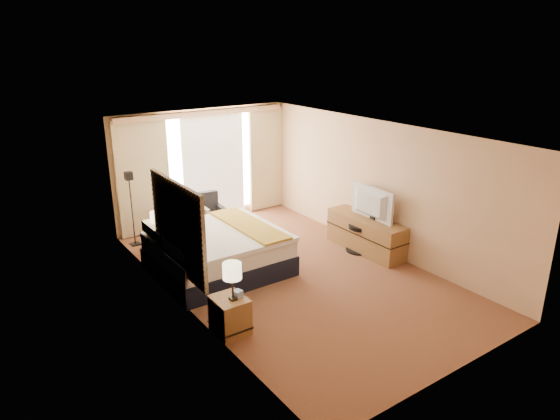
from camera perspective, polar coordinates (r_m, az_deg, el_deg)
floor at (r=9.20m, az=1.35°, el=-7.21°), size 4.20×7.00×0.02m
ceiling at (r=8.38m, az=1.48°, el=8.95°), size 4.20×7.00×0.02m
wall_back at (r=11.60m, az=-8.85°, el=4.99°), size 4.20×0.02×2.60m
wall_front at (r=6.43m, az=20.27°, el=-7.70°), size 4.20×0.02×2.60m
wall_left at (r=7.72m, az=-11.30°, el=-2.34°), size 0.02×7.00×2.60m
wall_right at (r=10.03m, az=11.17°, el=2.65°), size 0.02×7.00×2.60m
headboard at (r=7.92m, az=-11.61°, el=-1.97°), size 0.06×1.85×1.50m
nightstand_left at (r=7.40m, az=-5.74°, el=-11.86°), size 0.45×0.52×0.55m
nightstand_right at (r=9.44m, az=-13.21°, el=-5.19°), size 0.45×0.52×0.55m
media_dresser at (r=10.15m, az=9.76°, el=-2.74°), size 0.50×1.80×0.70m
window at (r=11.68m, az=-7.69°, el=5.24°), size 2.30×0.02×2.30m
curtains at (r=11.48m, az=-8.64°, el=5.41°), size 4.12×0.19×2.56m
bed at (r=9.19m, az=-7.17°, el=-4.69°), size 2.22×2.03×1.08m
loveseat at (r=10.70m, az=-9.98°, el=-1.83°), size 1.57×0.94×0.94m
floor_lamp at (r=10.48m, az=-16.73°, el=1.77°), size 0.20×0.20×1.56m
desk_chair at (r=10.09m, az=9.43°, el=-2.02°), size 0.53×0.53×1.09m
lamp_left at (r=7.02m, az=-5.50°, el=-7.04°), size 0.27×0.27×0.57m
lamp_right at (r=9.23m, az=-13.78°, el=-0.97°), size 0.27×0.27×0.58m
tissue_box at (r=7.26m, az=-4.85°, el=-9.53°), size 0.14×0.14×0.10m
telephone at (r=9.27m, az=-13.32°, el=-3.59°), size 0.18×0.14×0.06m
television at (r=9.85m, az=10.02°, el=0.70°), size 0.17×1.10×0.63m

